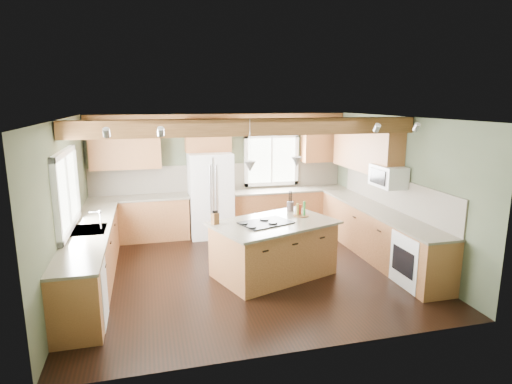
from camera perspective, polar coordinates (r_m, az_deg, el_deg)
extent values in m
plane|color=black|center=(7.49, -1.19, -10.46)|extent=(5.60, 5.60, 0.00)
plane|color=silver|center=(6.92, -1.28, 9.85)|extent=(5.60, 5.60, 0.00)
plane|color=#404934|center=(9.49, -4.68, 2.55)|extent=(5.60, 0.00, 5.60)
plane|color=#404934|center=(7.02, -24.09, -1.92)|extent=(0.00, 5.00, 5.00)
plane|color=#404934|center=(8.18, 18.24, 0.41)|extent=(0.00, 5.00, 5.00)
cube|color=#513117|center=(6.67, -0.77, 8.65)|extent=(5.55, 0.26, 0.26)
cube|color=#513117|center=(9.27, -4.71, 10.03)|extent=(5.55, 0.20, 0.10)
cube|color=brown|center=(9.49, -4.65, 2.00)|extent=(5.58, 0.03, 0.58)
cube|color=brown|center=(8.23, 17.93, -0.14)|extent=(0.03, 3.70, 0.58)
cube|color=brown|center=(9.26, -15.26, -3.55)|extent=(2.02, 0.60, 0.88)
cube|color=#453E32|center=(9.15, -15.42, -0.77)|extent=(2.06, 0.64, 0.04)
cube|color=brown|center=(9.75, 4.38, -2.36)|extent=(2.62, 0.60, 0.88)
cube|color=#453E32|center=(9.64, 4.43, 0.29)|extent=(2.66, 0.64, 0.04)
cube|color=brown|center=(7.27, -21.09, -8.31)|extent=(0.60, 3.70, 0.88)
cube|color=#453E32|center=(7.12, -21.37, -4.83)|extent=(0.64, 3.74, 0.04)
cube|color=brown|center=(8.27, 15.90, -5.46)|extent=(0.60, 3.70, 0.88)
cube|color=#453E32|center=(8.15, 16.09, -2.38)|extent=(0.64, 3.74, 0.04)
cube|color=brown|center=(9.11, -17.05, 5.78)|extent=(1.40, 0.35, 0.90)
cube|color=brown|center=(9.17, -6.45, 7.53)|extent=(0.96, 0.35, 0.70)
cube|color=brown|center=(8.76, 14.40, 5.70)|extent=(0.35, 2.20, 0.90)
cube|color=brown|center=(9.89, 8.77, 6.64)|extent=(0.90, 0.35, 0.90)
cube|color=white|center=(7.01, -24.04, 0.17)|extent=(0.04, 1.60, 1.05)
cube|color=white|center=(9.69, 2.05, 4.28)|extent=(1.10, 0.04, 1.00)
cube|color=#262628|center=(7.12, -21.37, -4.79)|extent=(0.50, 0.65, 0.03)
cylinder|color=#B2B2B7|center=(7.06, -20.01, -3.61)|extent=(0.02, 0.02, 0.28)
cube|color=white|center=(6.07, -22.35, -12.60)|extent=(0.60, 0.60, 0.84)
cube|color=white|center=(7.25, 21.01, -8.44)|extent=(0.60, 0.72, 0.84)
cube|color=white|center=(7.97, 17.22, 2.02)|extent=(0.40, 0.70, 0.38)
cone|color=#B2B2B7|center=(6.58, -0.80, 3.42)|extent=(0.18, 0.18, 0.16)
cone|color=#B2B2B7|center=(7.12, 5.42, 4.04)|extent=(0.18, 0.18, 0.16)
cube|color=white|center=(9.16, -6.08, -0.38)|extent=(0.90, 0.74, 1.80)
cube|color=brown|center=(7.19, 2.33, -7.67)|extent=(2.11, 1.67, 0.88)
cube|color=#453E32|center=(7.05, 2.36, -4.15)|extent=(2.27, 1.83, 0.04)
cube|color=black|center=(6.95, 1.34, -4.12)|extent=(0.93, 0.77, 0.02)
cube|color=brown|center=(6.92, -5.47, -3.56)|extent=(0.14, 0.13, 0.18)
cylinder|color=#3B322F|center=(7.74, 4.59, -1.90)|extent=(0.13, 0.13, 0.17)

